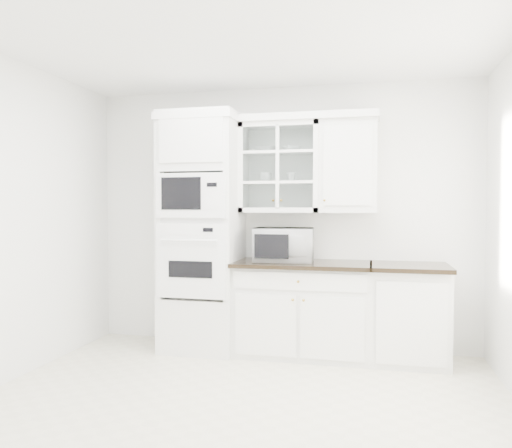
# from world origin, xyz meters

# --- Properties ---
(ground) EXTENTS (4.00, 3.50, 0.01)m
(ground) POSITION_xyz_m (0.00, 0.00, 0.01)
(ground) COLOR beige
(ground) RESTS_ON ground
(room_shell) EXTENTS (4.00, 3.50, 2.70)m
(room_shell) POSITION_xyz_m (0.00, 0.43, 1.78)
(room_shell) COLOR white
(room_shell) RESTS_ON ground
(oven_column) EXTENTS (0.76, 0.68, 2.40)m
(oven_column) POSITION_xyz_m (-0.75, 1.42, 1.20)
(oven_column) COLOR white
(oven_column) RESTS_ON ground
(base_cabinet_run) EXTENTS (1.32, 0.67, 0.92)m
(base_cabinet_run) POSITION_xyz_m (0.28, 1.45, 0.46)
(base_cabinet_run) COLOR white
(base_cabinet_run) RESTS_ON ground
(extra_base_cabinet) EXTENTS (0.72, 0.67, 0.92)m
(extra_base_cabinet) POSITION_xyz_m (1.28, 1.45, 0.46)
(extra_base_cabinet) COLOR white
(extra_base_cabinet) RESTS_ON ground
(upper_cabinet_glass) EXTENTS (0.80, 0.33, 0.90)m
(upper_cabinet_glass) POSITION_xyz_m (0.03, 1.58, 1.85)
(upper_cabinet_glass) COLOR white
(upper_cabinet_glass) RESTS_ON room_shell
(upper_cabinet_solid) EXTENTS (0.55, 0.33, 0.90)m
(upper_cabinet_solid) POSITION_xyz_m (0.71, 1.58, 1.85)
(upper_cabinet_solid) COLOR white
(upper_cabinet_solid) RESTS_ON room_shell
(crown_molding) EXTENTS (2.14, 0.38, 0.07)m
(crown_molding) POSITION_xyz_m (-0.07, 1.56, 2.33)
(crown_molding) COLOR white
(crown_molding) RESTS_ON room_shell
(countertop_microwave) EXTENTS (0.60, 0.51, 0.33)m
(countertop_microwave) POSITION_xyz_m (0.09, 1.45, 1.08)
(countertop_microwave) COLOR white
(countertop_microwave) RESTS_ON base_cabinet_run
(bowl_a) EXTENTS (0.27, 0.27, 0.06)m
(bowl_a) POSITION_xyz_m (-0.12, 1.58, 2.04)
(bowl_a) COLOR white
(bowl_a) RESTS_ON upper_cabinet_glass
(bowl_b) EXTENTS (0.20, 0.20, 0.06)m
(bowl_b) POSITION_xyz_m (0.15, 1.59, 2.04)
(bowl_b) COLOR white
(bowl_b) RESTS_ON upper_cabinet_glass
(cup_a) EXTENTS (0.15, 0.15, 0.09)m
(cup_a) POSITION_xyz_m (-0.12, 1.59, 1.76)
(cup_a) COLOR white
(cup_a) RESTS_ON upper_cabinet_glass
(cup_b) EXTENTS (0.13, 0.13, 0.09)m
(cup_b) POSITION_xyz_m (0.14, 1.57, 1.76)
(cup_b) COLOR white
(cup_b) RESTS_ON upper_cabinet_glass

